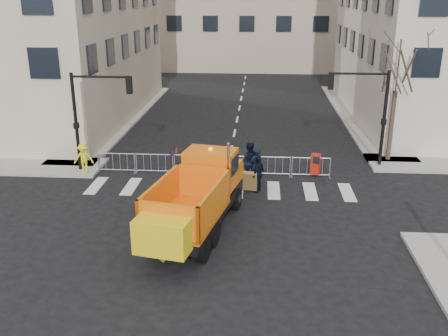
# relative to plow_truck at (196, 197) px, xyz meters

# --- Properties ---
(ground) EXTENTS (120.00, 120.00, 0.00)m
(ground) POSITION_rel_plow_truck_xyz_m (0.74, -0.72, -1.56)
(ground) COLOR black
(ground) RESTS_ON ground
(sidewalk_back) EXTENTS (64.00, 5.00, 0.15)m
(sidewalk_back) POSITION_rel_plow_truck_xyz_m (0.74, 7.78, -1.49)
(sidewalk_back) COLOR gray
(sidewalk_back) RESTS_ON ground
(traffic_light_left) EXTENTS (0.18, 0.18, 5.40)m
(traffic_light_left) POSITION_rel_plow_truck_xyz_m (-7.26, 6.78, 1.14)
(traffic_light_left) COLOR black
(traffic_light_left) RESTS_ON ground
(traffic_light_right) EXTENTS (0.18, 0.18, 5.40)m
(traffic_light_right) POSITION_rel_plow_truck_xyz_m (9.24, 8.78, 1.14)
(traffic_light_right) COLOR black
(traffic_light_right) RESTS_ON ground
(crowd_barriers) EXTENTS (12.60, 0.60, 1.10)m
(crowd_barriers) POSITION_rel_plow_truck_xyz_m (-0.01, 6.88, -1.01)
(crowd_barriers) COLOR #9EA0A5
(crowd_barriers) RESTS_ON ground
(street_tree) EXTENTS (3.00, 3.00, 7.50)m
(street_tree) POSITION_rel_plow_truck_xyz_m (9.94, 9.78, 2.19)
(street_tree) COLOR #382B21
(street_tree) RESTS_ON ground
(plow_truck) EXTENTS (4.21, 9.36, 3.52)m
(plow_truck) POSITION_rel_plow_truck_xyz_m (0.00, 0.00, 0.00)
(plow_truck) COLOR black
(plow_truck) RESTS_ON ground
(cop_a) EXTENTS (0.85, 0.79, 1.95)m
(cop_a) POSITION_rel_plow_truck_xyz_m (2.34, 5.54, -0.59)
(cop_a) COLOR black
(cop_a) RESTS_ON ground
(cop_b) EXTENTS (1.02, 0.81, 2.04)m
(cop_b) POSITION_rel_plow_truck_xyz_m (1.96, 6.23, -0.54)
(cop_b) COLOR black
(cop_b) RESTS_ON ground
(cop_c) EXTENTS (0.86, 1.17, 1.84)m
(cop_c) POSITION_rel_plow_truck_xyz_m (2.46, 4.60, -0.64)
(cop_c) COLOR black
(cop_c) RESTS_ON ground
(worker) EXTENTS (1.08, 0.68, 1.61)m
(worker) POSITION_rel_plow_truck_xyz_m (-6.83, 6.23, -0.61)
(worker) COLOR yellow
(worker) RESTS_ON sidewalk_back
(newspaper_box) EXTENTS (0.57, 0.54, 1.10)m
(newspaper_box) POSITION_rel_plow_truck_xyz_m (5.47, 6.95, -0.86)
(newspaper_box) COLOR #A61E0C
(newspaper_box) RESTS_ON sidewalk_back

